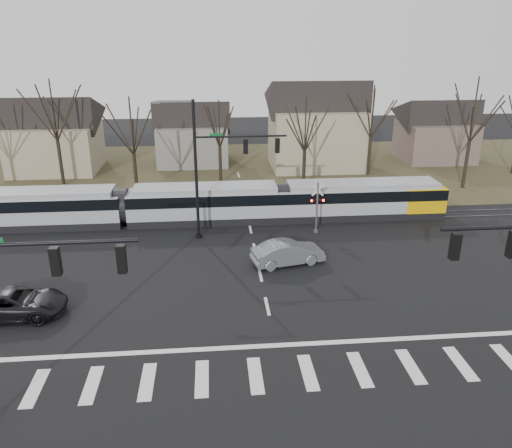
{
  "coord_description": "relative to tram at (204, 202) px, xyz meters",
  "views": [
    {
      "loc": [
        -2.85,
        -22.42,
        14.37
      ],
      "look_at": [
        0.0,
        9.0,
        2.3
      ],
      "focal_mm": 35.0,
      "sensor_mm": 36.0,
      "label": 1
    }
  ],
  "objects": [
    {
      "name": "house_b",
      "position": [
        -1.38,
        20.0,
        2.33
      ],
      "size": [
        8.64,
        7.56,
        7.65
      ],
      "color": "slate",
      "rests_on": "ground"
    },
    {
      "name": "stop_line",
      "position": [
        3.62,
        -17.8,
        -1.63
      ],
      "size": [
        28.0,
        0.35,
        0.01
      ],
      "primitive_type": "cube",
      "color": "silver",
      "rests_on": "ground"
    },
    {
      "name": "ground",
      "position": [
        3.62,
        -16.0,
        -1.64
      ],
      "size": [
        140.0,
        140.0,
        0.0
      ],
      "primitive_type": "plane",
      "color": "black"
    },
    {
      "name": "sedan",
      "position": [
        5.59,
        -8.57,
        -0.84
      ],
      "size": [
        3.77,
        5.56,
        1.59
      ],
      "primitive_type": "imported",
      "rotation": [
        0.0,
        0.0,
        1.79
      ],
      "color": "slate",
      "rests_on": "ground"
    },
    {
      "name": "house_c",
      "position": [
        12.62,
        17.0,
        3.59
      ],
      "size": [
        10.8,
        8.64,
        10.1
      ],
      "color": "gray",
      "rests_on": "ground"
    },
    {
      "name": "signal_pole_near_left",
      "position": [
        -6.79,
        -22.0,
        4.06
      ],
      "size": [
        9.28,
        0.44,
        10.2
      ],
      "color": "black",
      "rests_on": "ground"
    },
    {
      "name": "lane_dashes",
      "position": [
        3.62,
        -0.0,
        -1.63
      ],
      "size": [
        0.18,
        30.0,
        0.01
      ],
      "color": "silver",
      "rests_on": "ground"
    },
    {
      "name": "rail_pair",
      "position": [
        3.62,
        -0.2,
        -1.61
      ],
      "size": [
        90.0,
        1.52,
        0.06
      ],
      "color": "#59595E",
      "rests_on": "ground"
    },
    {
      "name": "house_d",
      "position": [
        27.62,
        19.0,
        2.33
      ],
      "size": [
        8.64,
        7.56,
        7.65
      ],
      "color": "brown",
      "rests_on": "ground"
    },
    {
      "name": "signal_pole_far",
      "position": [
        1.21,
        -3.5,
        4.06
      ],
      "size": [
        9.28,
        0.44,
        10.2
      ],
      "color": "black",
      "rests_on": "ground"
    },
    {
      "name": "tram",
      "position": [
        0.0,
        0.0,
        0.0
      ],
      "size": [
        39.69,
        2.95,
        3.01
      ],
      "color": "gray",
      "rests_on": "ground"
    },
    {
      "name": "house_a",
      "position": [
        -16.38,
        18.0,
        2.82
      ],
      "size": [
        9.72,
        8.64,
        8.6
      ],
      "color": "gray",
      "rests_on": "ground"
    },
    {
      "name": "crosswalk",
      "position": [
        3.62,
        -20.0,
        -1.63
      ],
      "size": [
        27.0,
        2.6,
        0.01
      ],
      "color": "silver",
      "rests_on": "ground"
    },
    {
      "name": "grass_verge",
      "position": [
        3.62,
        16.0,
        -1.63
      ],
      "size": [
        140.0,
        28.0,
        0.01
      ],
      "primitive_type": "cube",
      "color": "#38331E",
      "rests_on": "ground"
    },
    {
      "name": "tree_row",
      "position": [
        5.62,
        10.0,
        3.36
      ],
      "size": [
        59.2,
        7.2,
        10.0
      ],
      "color": "black",
      "rests_on": "ground"
    },
    {
      "name": "suv",
      "position": [
        -10.19,
        -13.76,
        -0.86
      ],
      "size": [
        2.63,
        5.63,
        1.56
      ],
      "primitive_type": "imported",
      "rotation": [
        0.0,
        0.0,
        1.57
      ],
      "color": "black",
      "rests_on": "ground"
    },
    {
      "name": "rail_crossing_signal",
      "position": [
        8.62,
        -3.21,
        0.25
      ],
      "size": [
        1.08,
        0.36,
        4.0
      ],
      "color": "#59595B",
      "rests_on": "ground"
    }
  ]
}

